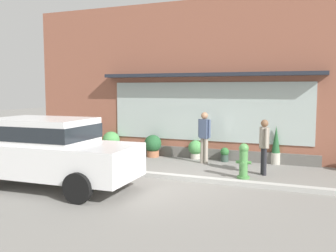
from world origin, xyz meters
The scene contains 12 objects.
ground_plane centered at (0.00, 0.00, 0.00)m, with size 60.00×60.00×0.00m, color gray.
curb_strip centered at (0.00, -0.20, 0.06)m, with size 14.00×0.24×0.12m, color #B2B2AD.
storefront centered at (0.00, 3.19, 2.69)m, with size 14.00×0.81×5.49m.
fire_hydrant centered at (1.75, 0.58, 0.49)m, with size 0.41×0.38×0.97m.
pedestrian_with_handbag centered at (2.19, 1.25, 0.91)m, with size 0.35×0.63×1.58m.
pedestrian_passerby centered at (0.16, 2.15, 0.98)m, with size 0.45×0.27×1.68m.
parked_car_white centered at (-2.56, -2.18, 0.97)m, with size 4.43×2.06×1.72m.
potted_plant_window_center centered at (-3.65, 2.65, 0.45)m, with size 0.66×0.66×0.83m.
potted_plant_window_right centered at (2.35, 2.91, 0.59)m, with size 0.30×0.30×1.25m.
potted_plant_by_entrance centered at (-0.36, 2.83, 0.35)m, with size 0.50×0.50×0.65m.
potted_plant_corner_tall centered at (-1.89, 2.59, 0.43)m, with size 0.62×0.62×0.79m.
potted_plant_near_hydrant centered at (0.71, 2.71, 0.25)m, with size 0.29×0.29×0.48m.
Camera 1 is at (3.63, -9.48, 2.45)m, focal length 39.91 mm.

